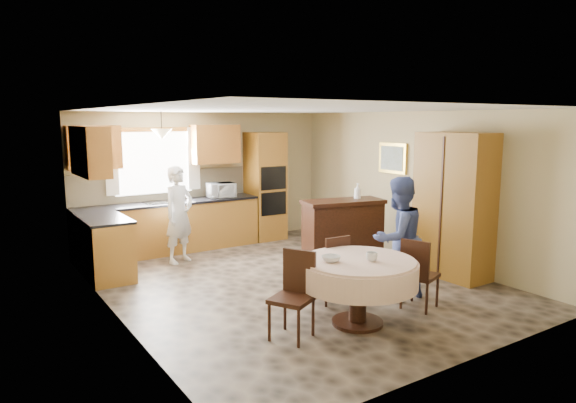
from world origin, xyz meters
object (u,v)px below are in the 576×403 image
(oven_tower, at_px, (265,186))
(chair_right, at_px, (418,271))
(chair_left, at_px, (295,290))
(person_sink, at_px, (179,214))
(person_dining, at_px, (398,238))
(sideboard, at_px, (343,232))
(cupboard, at_px, (454,206))
(dining_table, at_px, (358,274))
(chair_back, at_px, (333,266))

(oven_tower, bearing_deg, chair_right, -95.68)
(chair_left, relative_size, person_sink, 0.59)
(chair_left, xyz_separation_m, person_dining, (1.81, 0.26, 0.29))
(chair_left, height_order, person_sink, person_sink)
(sideboard, bearing_deg, cupboard, -50.80)
(oven_tower, relative_size, cupboard, 0.97)
(cupboard, height_order, dining_table, cupboard)
(cupboard, xyz_separation_m, chair_right, (-1.51, -0.71, -0.59))
(chair_back, height_order, person_dining, person_dining)
(dining_table, xyz_separation_m, person_sink, (-0.73, 3.66, 0.20))
(oven_tower, relative_size, person_dining, 1.30)
(oven_tower, height_order, cupboard, cupboard)
(cupboard, bearing_deg, chair_right, -154.91)
(dining_table, bearing_deg, oven_tower, 72.62)
(chair_left, height_order, chair_right, chair_left)
(cupboard, distance_m, person_dining, 1.47)
(oven_tower, height_order, chair_right, oven_tower)
(person_dining, bearing_deg, sideboard, -108.09)
(sideboard, height_order, person_dining, person_dining)
(person_sink, distance_m, person_dining, 3.71)
(chair_right, distance_m, person_sink, 4.08)
(sideboard, xyz_separation_m, person_dining, (-0.60, -1.85, 0.33))
(dining_table, bearing_deg, cupboard, 15.00)
(chair_back, bearing_deg, oven_tower, -105.11)
(oven_tower, distance_m, cupboard, 3.87)
(cupboard, bearing_deg, chair_back, 178.21)
(cupboard, distance_m, chair_right, 1.77)
(sideboard, distance_m, chair_back, 2.08)
(oven_tower, bearing_deg, cupboard, -73.96)
(oven_tower, relative_size, sideboard, 1.56)
(chair_back, distance_m, chair_right, 1.06)
(person_dining, bearing_deg, chair_back, -22.26)
(chair_right, height_order, person_dining, person_dining)
(cupboard, xyz_separation_m, person_sink, (-3.17, 3.01, -0.28))
(cupboard, distance_m, chair_back, 2.32)
(oven_tower, relative_size, dining_table, 1.56)
(oven_tower, height_order, chair_back, oven_tower)
(sideboard, relative_size, chair_right, 1.50)
(dining_table, relative_size, chair_right, 1.50)
(chair_back, height_order, person_sink, person_sink)
(person_sink, bearing_deg, chair_right, -90.11)
(chair_left, bearing_deg, cupboard, 70.65)
(dining_table, height_order, chair_left, chair_left)
(chair_right, bearing_deg, person_sink, 4.83)
(person_sink, height_order, person_dining, person_dining)
(dining_table, bearing_deg, chair_right, -3.29)
(chair_right, bearing_deg, chair_back, 23.95)
(cupboard, height_order, person_sink, cupboard)
(chair_left, height_order, person_dining, person_dining)
(chair_back, xyz_separation_m, person_dining, (0.82, -0.33, 0.32))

